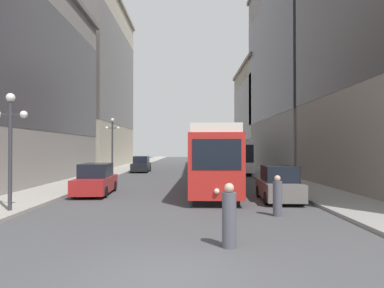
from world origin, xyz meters
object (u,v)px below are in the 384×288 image
object	(u,v)px
lamp_post_left_near	(10,132)
parked_car_left_near	(141,165)
transit_bus	(231,155)
parked_car_left_mid	(96,180)
pedestrian_crossing_near	(229,217)
parked_car_right_far	(279,185)
streetcar	(213,158)
pedestrian_crossing_far	(277,197)
lamp_post_left_far	(112,138)

from	to	relation	value
lamp_post_left_near	parked_car_left_near	bearing A→B (deg)	85.67
lamp_post_left_near	transit_bus	bearing A→B (deg)	63.63
parked_car_left_mid	pedestrian_crossing_near	distance (m)	12.75
parked_car_left_mid	transit_bus	bearing A→B (deg)	58.20
parked_car_right_far	transit_bus	bearing A→B (deg)	-87.07
parked_car_right_far	lamp_post_left_near	world-z (taller)	lamp_post_left_near
transit_bus	parked_car_left_mid	bearing A→B (deg)	-120.68
streetcar	pedestrian_crossing_near	size ratio (longest dim) A/B	8.04
streetcar	parked_car_left_near	size ratio (longest dim) A/B	3.05
pedestrian_crossing_far	lamp_post_left_far	xyz separation A→B (m)	(-10.98, 19.29, 2.99)
transit_bus	pedestrian_crossing_near	size ratio (longest dim) A/B	7.37
streetcar	lamp_post_left_near	size ratio (longest dim) A/B	2.92
pedestrian_crossing_near	streetcar	bearing A→B (deg)	63.74
pedestrian_crossing_near	pedestrian_crossing_far	size ratio (longest dim) A/B	1.08
parked_car_left_near	pedestrian_crossing_near	distance (m)	30.67
pedestrian_crossing_near	lamp_post_left_near	world-z (taller)	lamp_post_left_near
pedestrian_crossing_near	lamp_post_left_near	xyz separation A→B (m)	(-8.53, 4.85, 2.56)
streetcar	transit_bus	xyz separation A→B (m)	(3.23, 16.49, -0.15)
transit_bus	pedestrian_crossing_near	world-z (taller)	transit_bus
pedestrian_crossing_near	pedestrian_crossing_far	xyz separation A→B (m)	(2.44, 4.34, -0.06)
lamp_post_left_far	parked_car_right_far	bearing A→B (deg)	-51.86
pedestrian_crossing_far	lamp_post_left_near	bearing A→B (deg)	-40.24
parked_car_left_mid	lamp_post_left_far	distance (m)	13.20
streetcar	lamp_post_left_far	distance (m)	14.04
parked_car_left_mid	streetcar	bearing A→B (deg)	13.42
streetcar	pedestrian_crossing_near	distance (m)	13.01
transit_bus	lamp_post_left_near	distance (m)	27.47
streetcar	lamp_post_left_near	xyz separation A→B (m)	(-8.96, -8.09, 1.29)
parked_car_left_near	parked_car_right_far	bearing A→B (deg)	-65.56
lamp_post_left_near	pedestrian_crossing_near	bearing A→B (deg)	-29.61
parked_car_left_near	lamp_post_left_near	xyz separation A→B (m)	(-1.90, -25.10, 2.54)
transit_bus	lamp_post_left_far	bearing A→B (deg)	-156.19
parked_car_left_near	lamp_post_left_near	size ratio (longest dim) A/B	0.96
parked_car_right_far	lamp_post_left_far	size ratio (longest dim) A/B	0.79
parked_car_left_near	pedestrian_crossing_far	size ratio (longest dim) A/B	2.85
pedestrian_crossing_near	lamp_post_left_far	world-z (taller)	lamp_post_left_far
parked_car_left_near	parked_car_left_mid	bearing A→B (deg)	-90.68
parked_car_right_far	lamp_post_left_near	xyz separation A→B (m)	(-12.06, -3.41, 2.54)
streetcar	pedestrian_crossing_far	xyz separation A→B (m)	(2.02, -8.60, -1.34)
streetcar	pedestrian_crossing_far	distance (m)	8.93
transit_bus	parked_car_left_near	world-z (taller)	transit_bus
parked_car_left_near	parked_car_right_far	size ratio (longest dim) A/B	1.08
streetcar	parked_car_left_mid	distance (m)	7.46
parked_car_left_near	lamp_post_left_far	bearing A→B (deg)	-107.39
parked_car_left_near	lamp_post_left_near	bearing A→B (deg)	-95.00
parked_car_left_mid	lamp_post_left_near	xyz separation A→B (m)	(-1.90, -6.04, 2.54)
parked_car_left_near	pedestrian_crossing_far	bearing A→B (deg)	-71.16
lamp_post_left_near	lamp_post_left_far	world-z (taller)	lamp_post_left_far
parked_car_left_mid	pedestrian_crossing_near	bearing A→B (deg)	-61.42
pedestrian_crossing_far	parked_car_left_mid	bearing A→B (deg)	-73.38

